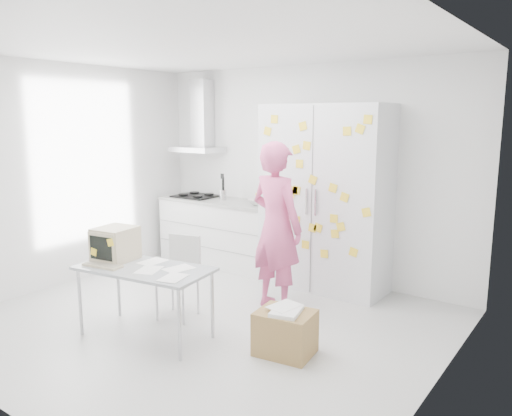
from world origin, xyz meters
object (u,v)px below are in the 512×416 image
Objects in this scene: person at (276,227)px; cardboard_box at (285,332)px; chair at (180,271)px; desk at (125,254)px.

person is 3.41× the size of cardboard_box.
person reaches higher than chair.
chair is at bearing 65.77° from desk.
cardboard_box is (0.66, -0.85, -0.70)m from person.
chair is at bearing 175.60° from cardboard_box.
desk is 0.66m from chair.
cardboard_box is (1.52, 0.47, -0.56)m from desk.
person is at bearing 127.82° from cardboard_box.
desk is at bearing -119.72° from chair.
person reaches higher than desk.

